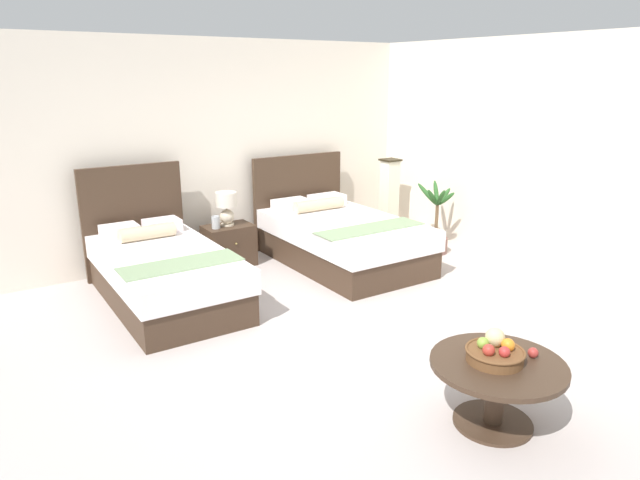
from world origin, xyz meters
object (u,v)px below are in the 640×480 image
Objects in this scene: loose_apple at (533,353)px; table_lamp at (227,206)px; potted_palm at (436,233)px; coffee_table at (497,380)px; nightstand at (229,246)px; fruit_bowl at (495,352)px; bed_near_window at (163,271)px; bed_near_corner at (340,238)px; floor_lamp_corner at (389,199)px; vase at (216,222)px.

table_lamp is at bearing 94.11° from loose_apple.
coffee_table is at bearing -129.00° from potted_palm.
nightstand is 4.09m from fruit_bowl.
bed_near_window reaches higher than coffee_table.
bed_near_window is 30.47× the size of loose_apple.
floor_lamp_corner is (1.25, 0.53, 0.25)m from bed_near_corner.
floor_lamp_corner is at bearing 8.42° from bed_near_window.
loose_apple is at bearing -18.98° from coffee_table.
bed_near_corner is 1.93× the size of floor_lamp_corner.
floor_lamp_corner is at bearing 58.36° from fruit_bowl.
bed_near_corner is 3.63m from coffee_table.
coffee_table is (1.12, -3.45, 0.02)m from bed_near_window.
fruit_bowl is 5.57× the size of loose_apple.
loose_apple is (1.37, -3.53, 0.19)m from bed_near_window.
loose_apple is at bearing -104.66° from bed_near_corner.
vase is 4.05m from fruit_bowl.
coffee_table is (0.06, -4.14, -0.42)m from table_lamp.
vase is (-0.18, -0.04, 0.34)m from nightstand.
bed_near_window is 5.19× the size of table_lamp.
coffee_table is 2.28× the size of fruit_bowl.
coffee_table is (-1.17, -3.44, 0.02)m from bed_near_corner.
loose_apple is at bearing -85.89° from table_lamp.
bed_near_window reaches higher than table_lamp.
coffee_table is 12.72× the size of loose_apple.
table_lamp is at bearing 32.81° from bed_near_window.
floor_lamp_corner is (2.48, -0.16, -0.19)m from table_lamp.
bed_near_corner is at bearing 71.22° from coffee_table.
nightstand is 3.83× the size of vase.
floor_lamp_corner is at bearing -2.23° from vase.
fruit_bowl is (-1.17, -3.41, 0.21)m from bed_near_corner.
nightstand is at bearing 90.77° from coffee_table.
potted_palm is at bearing 50.67° from fruit_bowl.
bed_near_window is at bearing 108.07° from coffee_table.
bed_near_corner is 1.56m from vase.
fruit_bowl reaches higher than vase.
bed_near_corner is (2.29, -0.00, 0.00)m from bed_near_window.
nightstand is 1.51× the size of fruit_bowl.
nightstand is at bearing 94.13° from loose_apple.
bed_near_window reaches higher than floor_lamp_corner.
nightstand is 4.12m from coffee_table.
bed_near_window is 3.63× the size of nightstand.
bed_near_corner is 1.40m from nightstand.
table_lamp reaches higher than fruit_bowl.
vase is 0.39× the size of fruit_bowl.
bed_near_corner reaches higher than coffee_table.
vase is 0.16× the size of potted_palm.
bed_near_window is 1.12m from vase.
bed_near_window is at bearing 179.88° from bed_near_corner.
potted_palm is (2.71, -1.01, -0.32)m from vase.
potted_palm is (2.48, 3.06, -0.07)m from coffee_table.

